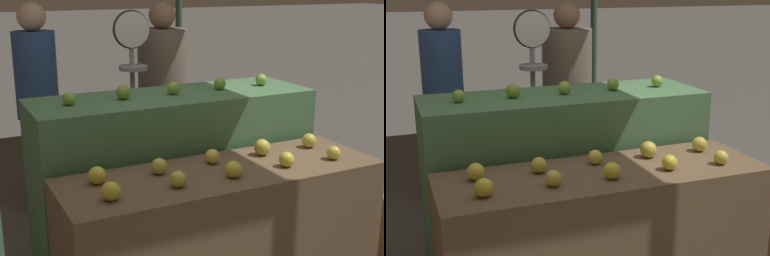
# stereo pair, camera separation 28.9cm
# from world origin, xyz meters

# --- Properties ---
(display_counter_front) EXTENTS (1.67, 0.55, 0.81)m
(display_counter_front) POSITION_xyz_m (0.00, 0.00, 0.40)
(display_counter_front) COLOR brown
(display_counter_front) RESTS_ON ground_plane
(display_counter_back) EXTENTS (1.67, 0.55, 1.09)m
(display_counter_back) POSITION_xyz_m (0.00, 0.60, 0.54)
(display_counter_back) COLOR #4C7A4C
(display_counter_back) RESTS_ON ground_plane
(apple_front_0) EXTENTS (0.09, 0.09, 0.09)m
(apple_front_0) POSITION_xyz_m (-0.62, -0.11, 0.85)
(apple_front_0) COLOR gold
(apple_front_0) RESTS_ON display_counter_front
(apple_front_1) EXTENTS (0.08, 0.08, 0.08)m
(apple_front_1) POSITION_xyz_m (-0.30, -0.10, 0.85)
(apple_front_1) COLOR gold
(apple_front_1) RESTS_ON display_counter_front
(apple_front_2) EXTENTS (0.08, 0.08, 0.08)m
(apple_front_2) POSITION_xyz_m (-0.01, -0.11, 0.85)
(apple_front_2) COLOR gold
(apple_front_2) RESTS_ON display_counter_front
(apple_front_3) EXTENTS (0.08, 0.08, 0.08)m
(apple_front_3) POSITION_xyz_m (0.32, -0.10, 0.85)
(apple_front_3) COLOR gold
(apple_front_3) RESTS_ON display_counter_front
(apple_front_4) EXTENTS (0.07, 0.07, 0.07)m
(apple_front_4) POSITION_xyz_m (0.61, -0.12, 0.85)
(apple_front_4) COLOR gold
(apple_front_4) RESTS_ON display_counter_front
(apple_front_5) EXTENTS (0.08, 0.08, 0.08)m
(apple_front_5) POSITION_xyz_m (-0.62, 0.11, 0.85)
(apple_front_5) COLOR yellow
(apple_front_5) RESTS_ON display_counter_front
(apple_front_6) EXTENTS (0.08, 0.08, 0.08)m
(apple_front_6) POSITION_xyz_m (-0.31, 0.10, 0.85)
(apple_front_6) COLOR gold
(apple_front_6) RESTS_ON display_counter_front
(apple_front_7) EXTENTS (0.08, 0.08, 0.08)m
(apple_front_7) POSITION_xyz_m (0.00, 0.12, 0.85)
(apple_front_7) COLOR yellow
(apple_front_7) RESTS_ON display_counter_front
(apple_front_8) EXTENTS (0.09, 0.09, 0.09)m
(apple_front_8) POSITION_xyz_m (0.31, 0.12, 0.85)
(apple_front_8) COLOR gold
(apple_front_8) RESTS_ON display_counter_front
(apple_front_9) EXTENTS (0.08, 0.08, 0.08)m
(apple_front_9) POSITION_xyz_m (0.63, 0.11, 0.85)
(apple_front_9) COLOR gold
(apple_front_9) RESTS_ON display_counter_front
(apple_back_0) EXTENTS (0.07, 0.07, 0.07)m
(apple_back_0) POSITION_xyz_m (-0.61, 0.59, 1.12)
(apple_back_0) COLOR #84AD3D
(apple_back_0) RESTS_ON display_counter_back
(apple_back_1) EXTENTS (0.08, 0.08, 0.08)m
(apple_back_1) POSITION_xyz_m (-0.31, 0.60, 1.13)
(apple_back_1) COLOR #7AA338
(apple_back_1) RESTS_ON display_counter_back
(apple_back_2) EXTENTS (0.08, 0.08, 0.08)m
(apple_back_2) POSITION_xyz_m (-0.00, 0.60, 1.12)
(apple_back_2) COLOR #84AD3D
(apple_back_2) RESTS_ON display_counter_back
(apple_back_3) EXTENTS (0.08, 0.08, 0.08)m
(apple_back_3) POSITION_xyz_m (0.31, 0.60, 1.12)
(apple_back_3) COLOR #7AA338
(apple_back_3) RESTS_ON display_counter_back
(apple_back_4) EXTENTS (0.07, 0.07, 0.07)m
(apple_back_4) POSITION_xyz_m (0.62, 0.60, 1.12)
(apple_back_4) COLOR #84AD3D
(apple_back_4) RESTS_ON display_counter_back
(produce_scale) EXTENTS (0.26, 0.20, 1.54)m
(produce_scale) POSITION_xyz_m (0.01, 1.31, 1.11)
(produce_scale) COLOR #99999E
(produce_scale) RESTS_ON ground_plane
(person_vendor_at_scale) EXTENTS (0.42, 0.42, 1.58)m
(person_vendor_at_scale) POSITION_xyz_m (0.39, 1.64, 0.90)
(person_vendor_at_scale) COLOR #2D2D38
(person_vendor_at_scale) RESTS_ON ground_plane
(person_customer_left) EXTENTS (0.31, 0.31, 1.58)m
(person_customer_left) POSITION_xyz_m (-0.56, 1.81, 0.92)
(person_customer_left) COLOR #2D2D38
(person_customer_left) RESTS_ON ground_plane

